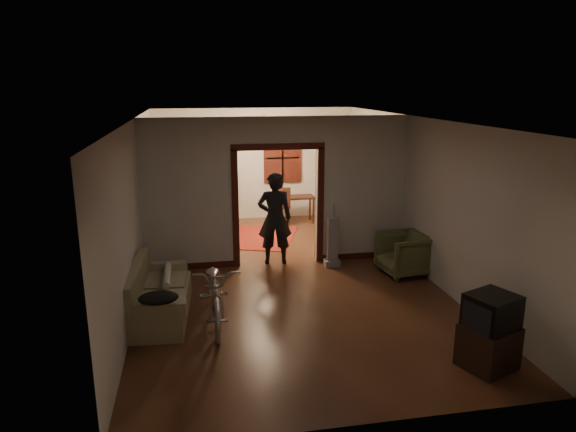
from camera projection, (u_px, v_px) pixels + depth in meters
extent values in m
cube|color=#3D2013|center=(285.00, 276.00, 9.27)|extent=(5.00, 8.50, 0.01)
cube|color=white|center=(285.00, 119.00, 8.57)|extent=(5.00, 8.50, 0.01)
cube|color=beige|center=(255.00, 164.00, 12.96)|extent=(5.00, 0.02, 2.80)
cube|color=beige|center=(136.00, 207.00, 8.47)|extent=(0.02, 8.50, 2.80)
cube|color=beige|center=(419.00, 195.00, 9.36)|extent=(0.02, 8.50, 2.80)
cube|color=beige|center=(278.00, 192.00, 9.63)|extent=(5.00, 0.14, 2.80)
cube|color=#3D140D|center=(278.00, 208.00, 9.71)|extent=(1.74, 0.20, 2.32)
cube|color=black|center=(283.00, 158.00, 13.01)|extent=(0.98, 0.06, 1.28)
sphere|color=#FFE0A5|center=(264.00, 133.00, 11.06)|extent=(0.24, 0.24, 0.24)
cube|color=silver|center=(333.00, 198.00, 9.78)|extent=(0.08, 0.01, 0.12)
cube|color=#77734F|center=(160.00, 291.00, 7.57)|extent=(0.91, 1.82, 0.81)
cylinder|color=beige|center=(167.00, 275.00, 7.84)|extent=(0.11, 0.86, 0.11)
ellipsoid|color=black|center=(158.00, 298.00, 6.64)|extent=(0.51, 0.39, 0.15)
imported|color=silver|center=(216.00, 291.00, 7.36)|extent=(0.64, 1.83, 0.96)
imported|color=#545B33|center=(404.00, 254.00, 9.30)|extent=(0.92, 0.90, 0.76)
cube|color=black|center=(488.00, 347.00, 6.24)|extent=(0.75, 0.72, 0.54)
cube|color=black|center=(492.00, 313.00, 6.13)|extent=(0.69, 0.66, 0.47)
cube|color=gray|center=(332.00, 242.00, 9.70)|extent=(0.34, 0.30, 0.95)
imported|color=black|center=(275.00, 218.00, 9.74)|extent=(0.69, 0.49, 1.78)
cube|color=maroon|center=(260.00, 237.00, 11.58)|extent=(1.99, 2.26, 0.01)
cube|color=#28311D|center=(211.00, 190.00, 12.60)|extent=(0.84, 0.47, 1.67)
sphere|color=#1E5972|center=(209.00, 145.00, 12.33)|extent=(0.30, 0.30, 0.30)
cube|color=black|center=(296.00, 210.00, 12.81)|extent=(0.97, 0.67, 0.65)
cube|color=black|center=(280.00, 206.00, 12.50)|extent=(0.45, 0.45, 0.97)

